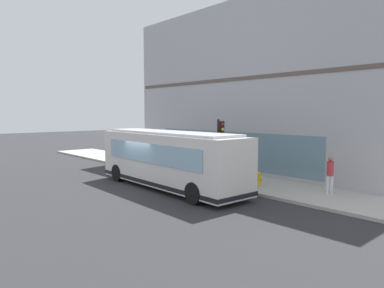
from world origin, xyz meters
The scene contains 9 objects.
ground centered at (0.00, 0.00, 0.00)m, with size 120.00×120.00×0.00m, color #2D2D30.
sidewalk_curb centered at (4.53, 0.00, 0.07)m, with size 3.85×40.00×0.15m, color #B2ADA3.
building_corner centered at (11.16, 0.00, 5.65)m, with size 9.47×19.68×11.32m.
city_bus_nearside centered at (0.53, -1.13, 1.55)m, with size 2.86×10.12×3.07m.
traffic_light_near_corner centered at (3.05, -2.48, 2.63)m, with size 0.32×0.49×3.55m.
fire_hydrant centered at (4.18, -4.31, 0.51)m, with size 0.35×0.35×0.74m.
pedestrian_near_hydrant centered at (5.11, -7.83, 1.21)m, with size 0.32×0.32×1.82m.
pedestrian_walking_along_curb centered at (5.22, 0.72, 1.04)m, with size 0.32×0.32×1.56m.
newspaper_vending_box centered at (3.91, -0.44, 0.60)m, with size 0.44×0.42×0.90m.
Camera 1 is at (-11.04, -15.87, 4.05)m, focal length 32.99 mm.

